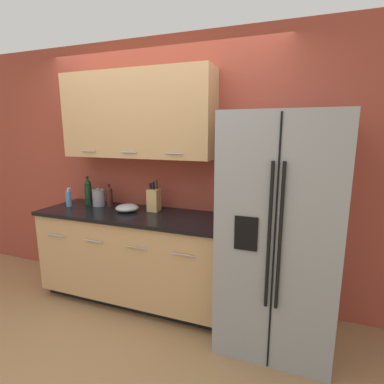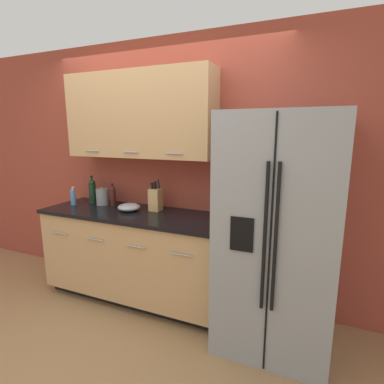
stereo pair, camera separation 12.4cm
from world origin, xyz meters
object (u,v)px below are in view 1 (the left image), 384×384
refrigerator (279,231)px  steel_canister (99,198)px  soap_dispenser (69,199)px  oil_bottle (109,196)px  knife_block (154,200)px  mixing_bowl (127,208)px  wine_bottle (88,192)px

refrigerator → steel_canister: refrigerator is taller
soap_dispenser → oil_bottle: size_ratio=0.84×
soap_dispenser → refrigerator: bearing=-1.9°
soap_dispenser → steel_canister: size_ratio=1.05×
knife_block → steel_canister: bearing=-178.9°
steel_canister → mixing_bowl: size_ratio=0.85×
refrigerator → mixing_bowl: (-1.47, 0.11, 0.04)m
knife_block → oil_bottle: 0.53m
knife_block → wine_bottle: 0.80m
knife_block → refrigerator: bearing=-10.0°
steel_canister → mixing_bowl: (0.41, -0.10, -0.05)m
mixing_bowl → soap_dispenser: bearing=-177.1°
wine_bottle → mixing_bowl: bearing=-11.2°
soap_dispenser → mixing_bowl: size_ratio=0.90×
steel_canister → knife_block: bearing=1.1°
refrigerator → steel_canister: size_ratio=9.62×
soap_dispenser → mixing_bowl: (0.69, 0.04, -0.05)m
refrigerator → steel_canister: bearing=173.8°
knife_block → oil_bottle: (-0.53, 0.00, -0.01)m
soap_dispenser → oil_bottle: 0.44m
oil_bottle → steel_canister: size_ratio=1.25×
refrigerator → wine_bottle: size_ratio=5.98×
soap_dispenser → wine_bottle: bearing=46.2°
oil_bottle → steel_canister: bearing=-172.5°
refrigerator → wine_bottle: bearing=173.9°
knife_block → mixing_bowl: size_ratio=1.41×
steel_canister → wine_bottle: bearing=175.1°
wine_bottle → steel_canister: (0.14, -0.01, -0.05)m
knife_block → mixing_bowl: 0.28m
refrigerator → knife_block: (-1.22, 0.22, 0.12)m
knife_block → oil_bottle: size_ratio=1.33×
refrigerator → soap_dispenser: 2.16m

